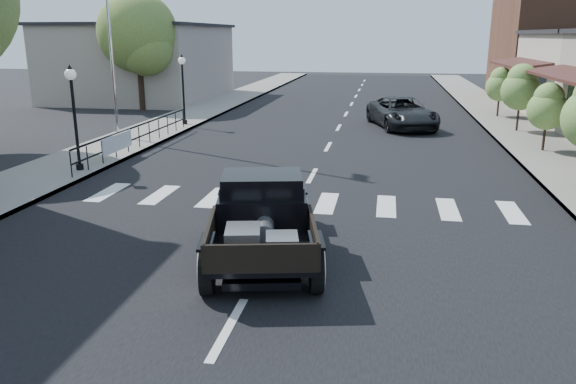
# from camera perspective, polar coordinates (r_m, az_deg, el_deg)

# --- Properties ---
(ground) EXTENTS (120.00, 120.00, 0.00)m
(ground) POSITION_cam_1_polar(r_m,az_deg,el_deg) (11.70, -2.06, -6.64)
(ground) COLOR black
(ground) RESTS_ON ground
(road) EXTENTS (14.00, 80.00, 0.02)m
(road) POSITION_cam_1_polar(r_m,az_deg,el_deg) (26.06, 4.78, 5.83)
(road) COLOR black
(road) RESTS_ON ground
(road_markings) EXTENTS (12.00, 60.00, 0.06)m
(road_markings) POSITION_cam_1_polar(r_m,az_deg,el_deg) (21.18, 3.53, 3.54)
(road_markings) COLOR silver
(road_markings) RESTS_ON ground
(sidewalk_left) EXTENTS (3.00, 80.00, 0.15)m
(sidewalk_left) POSITION_cam_1_polar(r_m,az_deg,el_deg) (28.10, -12.85, 6.34)
(sidewalk_left) COLOR gray
(sidewalk_left) RESTS_ON ground
(sidewalk_right) EXTENTS (3.00, 80.00, 0.15)m
(sidewalk_right) POSITION_cam_1_polar(r_m,az_deg,el_deg) (26.69, 23.35, 4.98)
(sidewalk_right) COLOR gray
(sidewalk_right) RESTS_ON ground
(low_building_left) EXTENTS (10.00, 12.00, 5.00)m
(low_building_left) POSITION_cam_1_polar(r_m,az_deg,el_deg) (42.31, -14.55, 12.56)
(low_building_left) COLOR gray
(low_building_left) RESTS_ON ground
(railing) EXTENTS (0.08, 10.00, 1.00)m
(railing) POSITION_cam_1_polar(r_m,az_deg,el_deg) (23.01, -14.90, 5.67)
(railing) COLOR black
(railing) RESTS_ON sidewalk_left
(banner) EXTENTS (0.04, 2.20, 0.60)m
(banner) POSITION_cam_1_polar(r_m,az_deg,el_deg) (21.24, -16.89, 4.17)
(banner) COLOR silver
(banner) RESTS_ON sidewalk_left
(lamp_post_b) EXTENTS (0.36, 0.36, 3.39)m
(lamp_post_b) POSITION_cam_1_polar(r_m,az_deg,el_deg) (19.47, -20.83, 7.00)
(lamp_post_b) COLOR black
(lamp_post_b) RESTS_ON sidewalk_left
(lamp_post_c) EXTENTS (0.36, 0.36, 3.39)m
(lamp_post_c) POSITION_cam_1_polar(r_m,az_deg,el_deg) (28.47, -10.60, 10.18)
(lamp_post_c) COLOR black
(lamp_post_c) RESTS_ON sidewalk_left
(big_tree_far) EXTENTS (4.72, 4.72, 6.93)m
(big_tree_far) POSITION_cam_1_polar(r_m,az_deg,el_deg) (35.79, -14.91, 13.60)
(big_tree_far) COLOR #597030
(big_tree_far) RESTS_ON ground
(small_tree_c) EXTENTS (1.49, 1.49, 2.48)m
(small_tree_c) POSITION_cam_1_polar(r_m,az_deg,el_deg) (23.64, 24.77, 6.83)
(small_tree_c) COLOR olive
(small_tree_c) RESTS_ON sidewalk_right
(small_tree_d) EXTENTS (1.76, 1.76, 2.93)m
(small_tree_d) POSITION_cam_1_polar(r_m,az_deg,el_deg) (28.15, 22.49, 8.74)
(small_tree_d) COLOR olive
(small_tree_d) RESTS_ON sidewalk_right
(small_tree_e) EXTENTS (1.52, 1.52, 2.53)m
(small_tree_e) POSITION_cam_1_polar(r_m,az_deg,el_deg) (32.96, 20.69, 9.42)
(small_tree_e) COLOR olive
(small_tree_e) RESTS_ON sidewalk_right
(hotrod_pickup) EXTENTS (3.34, 5.40, 1.74)m
(hotrod_pickup) POSITION_cam_1_polar(r_m,az_deg,el_deg) (11.48, -2.63, -2.45)
(hotrod_pickup) COLOR black
(hotrod_pickup) RESTS_ON ground
(second_car) EXTENTS (3.86, 5.81, 1.48)m
(second_car) POSITION_cam_1_polar(r_m,az_deg,el_deg) (28.43, 11.51, 7.88)
(second_car) COLOR black
(second_car) RESTS_ON ground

